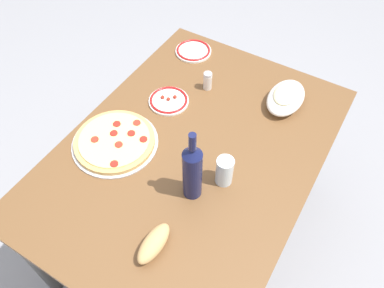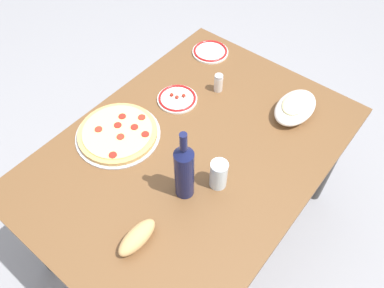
{
  "view_description": "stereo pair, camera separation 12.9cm",
  "coord_description": "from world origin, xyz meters",
  "px_view_note": "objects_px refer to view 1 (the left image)",
  "views": [
    {
      "loc": [
        0.8,
        0.48,
        1.91
      ],
      "look_at": [
        0.0,
        0.0,
        0.74
      ],
      "focal_mm": 35.36,
      "sensor_mm": 36.0,
      "label": 1
    },
    {
      "loc": [
        0.72,
        0.59,
        1.91
      ],
      "look_at": [
        0.0,
        0.0,
        0.74
      ],
      "focal_mm": 35.36,
      "sensor_mm": 36.0,
      "label": 2
    }
  ],
  "objects_px": {
    "water_glass": "(224,171)",
    "side_plate_near": "(193,51)",
    "side_plate_far": "(169,100)",
    "bread_loaf": "(154,243)",
    "baked_pasta_dish": "(286,97)",
    "pepperoni_pizza": "(115,141)",
    "wine_bottle": "(192,171)",
    "spice_shaker": "(208,81)",
    "dining_table": "(192,164)"
  },
  "relations": [
    {
      "from": "baked_pasta_dish",
      "to": "spice_shaker",
      "type": "height_order",
      "value": "spice_shaker"
    },
    {
      "from": "water_glass",
      "to": "spice_shaker",
      "type": "xyz_separation_m",
      "value": [
        -0.41,
        -0.3,
        -0.02
      ]
    },
    {
      "from": "water_glass",
      "to": "side_plate_near",
      "type": "relative_size",
      "value": 0.69
    },
    {
      "from": "baked_pasta_dish",
      "to": "side_plate_far",
      "type": "bearing_deg",
      "value": -60.02
    },
    {
      "from": "baked_pasta_dish",
      "to": "spice_shaker",
      "type": "bearing_deg",
      "value": -75.32
    },
    {
      "from": "baked_pasta_dish",
      "to": "water_glass",
      "type": "distance_m",
      "value": 0.5
    },
    {
      "from": "wine_bottle",
      "to": "pepperoni_pizza",
      "type": "bearing_deg",
      "value": -95.06
    },
    {
      "from": "side_plate_near",
      "to": "bread_loaf",
      "type": "distance_m",
      "value": 1.04
    },
    {
      "from": "wine_bottle",
      "to": "side_plate_far",
      "type": "relative_size",
      "value": 1.83
    },
    {
      "from": "baked_pasta_dish",
      "to": "bread_loaf",
      "type": "relative_size",
      "value": 1.5
    },
    {
      "from": "pepperoni_pizza",
      "to": "spice_shaker",
      "type": "height_order",
      "value": "spice_shaker"
    },
    {
      "from": "water_glass",
      "to": "side_plate_near",
      "type": "height_order",
      "value": "water_glass"
    },
    {
      "from": "baked_pasta_dish",
      "to": "dining_table",
      "type": "bearing_deg",
      "value": -27.15
    },
    {
      "from": "side_plate_far",
      "to": "pepperoni_pizza",
      "type": "bearing_deg",
      "value": -10.4
    },
    {
      "from": "pepperoni_pizza",
      "to": "bread_loaf",
      "type": "bearing_deg",
      "value": 53.79
    },
    {
      "from": "water_glass",
      "to": "spice_shaker",
      "type": "relative_size",
      "value": 1.42
    },
    {
      "from": "water_glass",
      "to": "wine_bottle",
      "type": "bearing_deg",
      "value": -35.95
    },
    {
      "from": "side_plate_far",
      "to": "bread_loaf",
      "type": "xyz_separation_m",
      "value": [
        0.6,
        0.33,
        0.02
      ]
    },
    {
      "from": "wine_bottle",
      "to": "bread_loaf",
      "type": "relative_size",
      "value": 2.05
    },
    {
      "from": "side_plate_near",
      "to": "side_plate_far",
      "type": "xyz_separation_m",
      "value": [
        0.36,
        0.09,
        0.0
      ]
    },
    {
      "from": "water_glass",
      "to": "bread_loaf",
      "type": "relative_size",
      "value": 0.77
    },
    {
      "from": "dining_table",
      "to": "bread_loaf",
      "type": "xyz_separation_m",
      "value": [
        0.42,
        0.11,
        0.14
      ]
    },
    {
      "from": "pepperoni_pizza",
      "to": "wine_bottle",
      "type": "xyz_separation_m",
      "value": [
        0.03,
        0.39,
        0.12
      ]
    },
    {
      "from": "pepperoni_pizza",
      "to": "water_glass",
      "type": "bearing_deg",
      "value": 98.53
    },
    {
      "from": "bread_loaf",
      "to": "baked_pasta_dish",
      "type": "bearing_deg",
      "value": 172.41
    },
    {
      "from": "pepperoni_pizza",
      "to": "water_glass",
      "type": "height_order",
      "value": "water_glass"
    },
    {
      "from": "wine_bottle",
      "to": "spice_shaker",
      "type": "relative_size",
      "value": 3.77
    },
    {
      "from": "spice_shaker",
      "to": "baked_pasta_dish",
      "type": "bearing_deg",
      "value": 104.68
    },
    {
      "from": "dining_table",
      "to": "spice_shaker",
      "type": "distance_m",
      "value": 0.39
    },
    {
      "from": "side_plate_near",
      "to": "baked_pasta_dish",
      "type": "bearing_deg",
      "value": 79.2
    },
    {
      "from": "wine_bottle",
      "to": "spice_shaker",
      "type": "bearing_deg",
      "value": -156.14
    },
    {
      "from": "pepperoni_pizza",
      "to": "baked_pasta_dish",
      "type": "xyz_separation_m",
      "value": [
        -0.57,
        0.5,
        0.03
      ]
    },
    {
      "from": "pepperoni_pizza",
      "to": "side_plate_near",
      "type": "height_order",
      "value": "pepperoni_pizza"
    },
    {
      "from": "pepperoni_pizza",
      "to": "bread_loaf",
      "type": "relative_size",
      "value": 2.19
    },
    {
      "from": "spice_shaker",
      "to": "side_plate_far",
      "type": "bearing_deg",
      "value": -31.6
    },
    {
      "from": "dining_table",
      "to": "baked_pasta_dish",
      "type": "relative_size",
      "value": 5.59
    },
    {
      "from": "baked_pasta_dish",
      "to": "spice_shaker",
      "type": "distance_m",
      "value": 0.35
    },
    {
      "from": "wine_bottle",
      "to": "side_plate_near",
      "type": "bearing_deg",
      "value": -149.41
    },
    {
      "from": "dining_table",
      "to": "side_plate_far",
      "type": "bearing_deg",
      "value": -127.58
    },
    {
      "from": "dining_table",
      "to": "side_plate_near",
      "type": "distance_m",
      "value": 0.63
    },
    {
      "from": "side_plate_near",
      "to": "dining_table",
      "type": "bearing_deg",
      "value": 30.36
    },
    {
      "from": "dining_table",
      "to": "water_glass",
      "type": "height_order",
      "value": "water_glass"
    },
    {
      "from": "side_plate_far",
      "to": "side_plate_near",
      "type": "bearing_deg",
      "value": -166.45
    },
    {
      "from": "bread_loaf",
      "to": "spice_shaker",
      "type": "height_order",
      "value": "spice_shaker"
    },
    {
      "from": "wine_bottle",
      "to": "side_plate_far",
      "type": "height_order",
      "value": "wine_bottle"
    },
    {
      "from": "water_glass",
      "to": "pepperoni_pizza",
      "type": "bearing_deg",
      "value": -81.47
    },
    {
      "from": "dining_table",
      "to": "baked_pasta_dish",
      "type": "bearing_deg",
      "value": 152.85
    },
    {
      "from": "dining_table",
      "to": "wine_bottle",
      "type": "distance_m",
      "value": 0.31
    },
    {
      "from": "wine_bottle",
      "to": "side_plate_near",
      "type": "distance_m",
      "value": 0.83
    },
    {
      "from": "dining_table",
      "to": "pepperoni_pizza",
      "type": "xyz_separation_m",
      "value": [
        0.14,
        -0.28,
        0.12
      ]
    }
  ]
}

